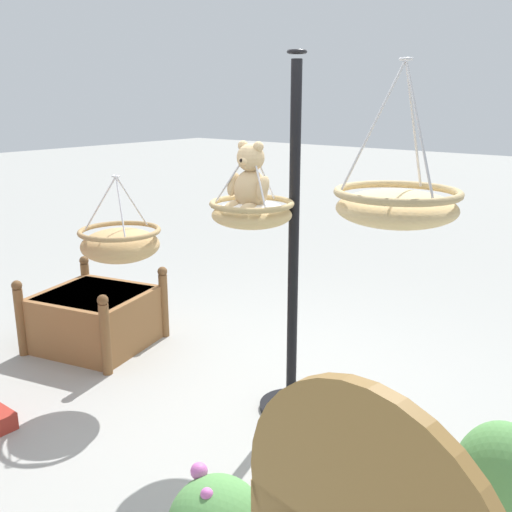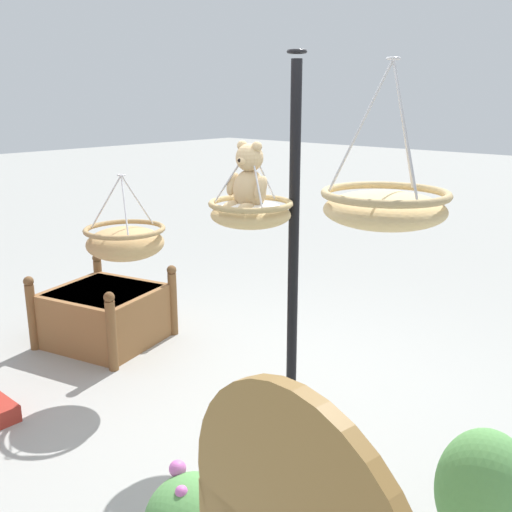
{
  "view_description": "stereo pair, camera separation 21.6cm",
  "coord_description": "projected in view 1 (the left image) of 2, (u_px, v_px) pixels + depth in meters",
  "views": [
    {
      "loc": [
        -2.36,
        2.98,
        2.14
      ],
      "look_at": [
        -0.03,
        0.07,
        1.12
      ],
      "focal_mm": 40.95,
      "sensor_mm": 36.0,
      "label": 1
    },
    {
      "loc": [
        -2.52,
        2.84,
        2.14
      ],
      "look_at": [
        -0.03,
        0.07,
        1.12
      ],
      "focal_mm": 40.95,
      "sensor_mm": 36.0,
      "label": 2
    }
  ],
  "objects": [
    {
      "name": "ground_plane",
      "position": [
        258.0,
        402.0,
        4.23
      ],
      "size": [
        40.0,
        40.0,
        0.0
      ],
      "primitive_type": "plane",
      "color": "#9E9E99"
    },
    {
      "name": "display_pole_central",
      "position": [
        292.0,
        310.0,
        3.94
      ],
      "size": [
        0.44,
        0.44,
        2.41
      ],
      "color": "black",
      "rests_on": "ground"
    },
    {
      "name": "hanging_basket_with_teddy",
      "position": [
        252.0,
        212.0,
        3.66
      ],
      "size": [
        0.53,
        0.53,
        0.51
      ],
      "color": "tan"
    },
    {
      "name": "teddy_bear",
      "position": [
        249.0,
        182.0,
        3.6
      ],
      "size": [
        0.3,
        0.27,
        0.44
      ],
      "color": "tan"
    },
    {
      "name": "hanging_basket_left_high",
      "position": [
        397.0,
        205.0,
        2.69
      ],
      "size": [
        0.59,
        0.59,
        0.75
      ],
      "color": "tan"
    },
    {
      "name": "hanging_basket_right_low",
      "position": [
        120.0,
        243.0,
        4.23
      ],
      "size": [
        0.59,
        0.59,
        0.63
      ],
      "color": "tan"
    },
    {
      "name": "wooden_planter_box",
      "position": [
        95.0,
        317.0,
        5.13
      ],
      "size": [
        1.15,
        1.12,
        0.67
      ],
      "color": "olive",
      "rests_on": "ground"
    },
    {
      "name": "potted_plant_fern_front",
      "position": [
        298.0,
        467.0,
        3.06
      ],
      "size": [
        0.28,
        0.28,
        0.52
      ],
      "color": "#BC6042",
      "rests_on": "ground"
    },
    {
      "name": "potted_plant_flowering_red",
      "position": [
        498.0,
        498.0,
        2.56
      ],
      "size": [
        0.41,
        0.41,
        0.79
      ],
      "color": "#4C4C51",
      "rests_on": "ground"
    }
  ]
}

